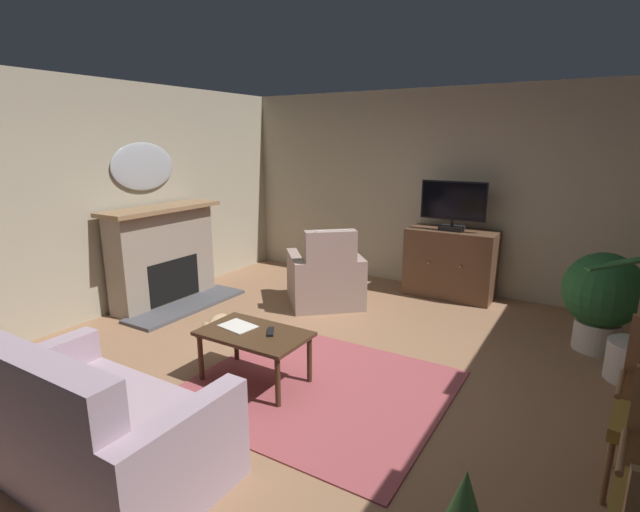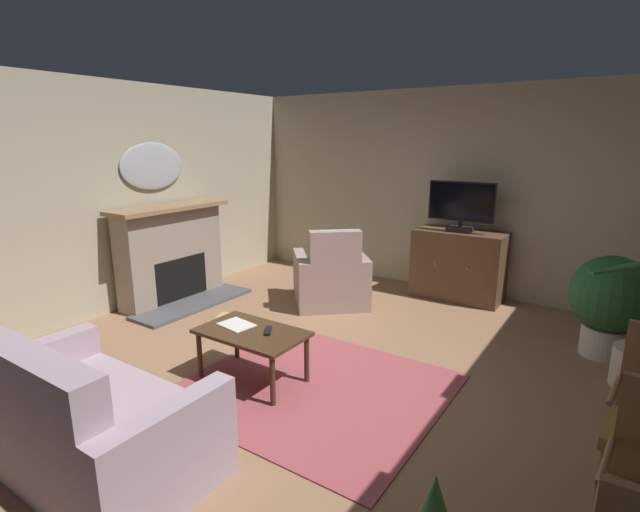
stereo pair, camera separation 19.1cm
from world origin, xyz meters
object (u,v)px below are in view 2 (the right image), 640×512
tv_cabinet (458,267)px  tv_remote (268,331)px  sofa_floral (87,424)px  coffee_table (252,337)px  potted_plant_on_hearth_side (610,300)px  fireplace (173,256)px  television (461,205)px  wall_mirror_oval (153,166)px  folded_newspaper (237,325)px  armchair_by_fireplace (331,279)px  cat (220,322)px

tv_cabinet → tv_remote: size_ratio=6.62×
sofa_floral → tv_cabinet: bearing=79.5°
coffee_table → potted_plant_on_hearth_side: size_ratio=0.93×
fireplace → sofa_floral: 3.26m
television → potted_plant_on_hearth_side: television is taller
wall_mirror_oval → sofa_floral: 3.69m
folded_newspaper → armchair_by_fireplace: bearing=107.0°
wall_mirror_oval → sofa_floral: bearing=-45.4°
folded_newspaper → fireplace: bearing=162.7°
potted_plant_on_hearth_side → sofa_floral: bearing=-125.0°
sofa_floral → fireplace: bearing=131.4°
television → armchair_by_fireplace: size_ratio=0.67×
coffee_table → tv_remote: size_ratio=5.38×
television → fireplace: bearing=-145.4°
sofa_floral → potted_plant_on_hearth_side: size_ratio=1.61×
sofa_floral → cat: size_ratio=2.32×
wall_mirror_oval → television: 3.87m
sofa_floral → potted_plant_on_hearth_side: potted_plant_on_hearth_side is taller
television → tv_remote: bearing=-101.5°
folded_newspaper → potted_plant_on_hearth_side: size_ratio=0.31×
coffee_table → potted_plant_on_hearth_side: 3.35m
armchair_by_fireplace → potted_plant_on_hearth_side: bearing=4.5°
armchair_by_fireplace → potted_plant_on_hearth_side: 2.98m
television → tv_cabinet: bearing=90.0°
tv_cabinet → fireplace: bearing=-144.7°
coffee_table → armchair_by_fireplace: size_ratio=0.74×
television → potted_plant_on_hearth_side: bearing=-25.7°
armchair_by_fireplace → cat: armchair_by_fireplace is taller
folded_newspaper → tv_cabinet: bearing=81.6°
coffee_table → fireplace: bearing=155.6°
tv_remote → cat: size_ratio=0.25×
tv_cabinet → tv_remote: bearing=-101.3°
tv_cabinet → sofa_floral: size_ratio=0.71×
television → folded_newspaper: 3.29m
wall_mirror_oval → armchair_by_fireplace: (2.00, 1.00, -1.38)m
fireplace → television: (2.99, 2.06, 0.65)m
coffee_table → potted_plant_on_hearth_side: bearing=42.3°
coffee_table → folded_newspaper: bearing=172.8°
fireplace → potted_plant_on_hearth_side: bearing=14.7°
fireplace → tv_remote: bearing=-22.0°
wall_mirror_oval → television: size_ratio=1.10×
potted_plant_on_hearth_side → cat: 3.90m
television → sofa_floral: television is taller
potted_plant_on_hearth_side → coffee_table: bearing=-137.7°
television → sofa_floral: (-0.84, -4.50, -0.91)m
tv_cabinet → armchair_by_fireplace: bearing=-138.1°
coffee_table → folded_newspaper: 0.21m
coffee_table → tv_remote: 0.16m
television → coffee_table: 3.28m
fireplace → folded_newspaper: (2.05, -0.99, -0.12)m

